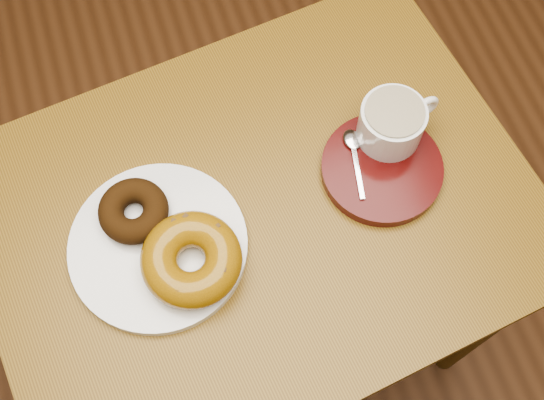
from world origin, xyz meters
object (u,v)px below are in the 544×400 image
object	(u,v)px
saucer	(382,169)
coffee_cup	(392,122)
cafe_table	(259,239)
donut_plate	(158,246)

from	to	relation	value
saucer	coffee_cup	distance (m)	0.07
cafe_table	coffee_cup	bearing A→B (deg)	5.09
cafe_table	saucer	bearing A→B (deg)	-6.77
saucer	coffee_cup	xyz separation A→B (m)	(0.03, 0.04, 0.04)
donut_plate	coffee_cup	world-z (taller)	coffee_cup
donut_plate	coffee_cup	xyz separation A→B (m)	(0.35, 0.06, 0.04)
donut_plate	saucer	bearing A→B (deg)	2.53
donut_plate	saucer	distance (m)	0.32
donut_plate	saucer	size ratio (longest dim) A/B	1.41
cafe_table	coffee_cup	size ratio (longest dim) A/B	6.86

